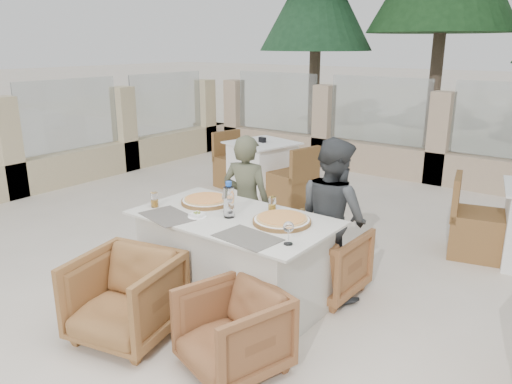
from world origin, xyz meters
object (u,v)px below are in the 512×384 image
Objects in this scene: olive_dish at (197,214)px; diner_right at (333,218)px; pizza_right at (282,220)px; armchair_far_right at (324,260)px; pizza_left at (206,200)px; beer_glass_right at (272,205)px; dining_table at (234,261)px; armchair_near_left at (125,298)px; water_bottle at (229,199)px; diner_left at (246,203)px; armchair_near_right at (233,331)px; bg_table_a at (262,169)px; beer_glass_left at (154,200)px; wine_glass_centre at (227,201)px; wine_glass_corner at (288,232)px; armchair_far_left at (262,239)px.

olive_dish is 0.08× the size of diner_right.
armchair_far_right is at bearing 80.13° from pizza_right.
pizza_left is 0.79m from pizza_right.
diner_right reaches higher than pizza_right.
beer_glass_right is 0.09× the size of diner_right.
dining_table is 2.47× the size of armchair_far_right.
pizza_left is 1.08m from armchair_near_left.
water_bottle is 0.28m from olive_dish.
dining_table is 0.58m from pizza_right.
armchair_near_left is at bearing 79.29° from diner_left.
beer_glass_right is 0.18× the size of armchair_near_left.
diner_left is at bearing 1.44° from armchair_far_right.
armchair_near_right is (0.06, -1.31, -0.01)m from armchair_far_right.
pizza_right is (0.39, 0.10, 0.41)m from dining_table.
diner_right is at bearing 48.15° from armchair_near_left.
bg_table_a is (-1.81, 2.34, -0.45)m from beer_glass_right.
armchair_near_right is 0.48× the size of diner_left.
bg_table_a is at bearing 108.64° from beer_glass_left.
water_bottle is at bearing 37.07° from olive_dish.
wine_glass_centre is 1.00× the size of wine_glass_corner.
beer_glass_right is 1.33m from armchair_near_left.
beer_glass_left is 0.19× the size of armchair_far_right.
armchair_far_right is at bearing 166.46° from armchair_far_left.
armchair_near_right is at bearing -20.93° from beer_glass_left.
beer_glass_right reaches higher than armchair_far_right.
armchair_near_right is at bearing -51.25° from dining_table.
bg_table_a is at bearing 116.80° from olive_dish.
water_bottle is 2.27× the size of beer_glass_right.
armchair_near_right is (0.15, -0.78, -0.52)m from pizza_right.
wine_glass_corner is at bearing -15.11° from water_bottle.
armchair_far_right is at bearing 101.70° from wine_glass_corner.
olive_dish is at bearing 3.17° from beer_glass_left.
dining_table is at bearing 101.16° from armchair_far_left.
diner_right reaches higher than wine_glass_centre.
pizza_right is at bearing -38.24° from bg_table_a.
armchair_near_left reaches higher than armchair_near_right.
wine_glass_corner is at bearing 102.94° from armchair_far_right.
diner_right is (0.88, 0.05, 0.03)m from diner_left.
wine_glass_corner is at bearing 128.43° from diner_left.
wine_glass_corner is 0.75m from armchair_near_right.
diner_left is at bearing 117.43° from water_bottle.
water_bottle is 0.70m from wine_glass_corner.
wine_glass_corner is 1.34m from diner_left.
olive_dish is 1.14m from diner_right.
water_bottle is 3.14m from bg_table_a.
beer_glass_right is at bearing 51.37° from armchair_far_right.
water_bottle reaches higher than armchair_far_right.
beer_glass_left is at bearing 179.76° from wine_glass_corner.
olive_dish is 0.18× the size of armchair_near_right.
wine_glass_centre is 1.67× the size of olive_dish.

